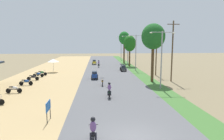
{
  "coord_description": "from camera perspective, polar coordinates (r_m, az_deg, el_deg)",
  "views": [
    {
      "loc": [
        -2.12,
        -10.97,
        5.83
      ],
      "look_at": [
        -0.02,
        16.04,
        1.96
      ],
      "focal_mm": 31.52,
      "sensor_mm": 36.0,
      "label": 1
    }
  ],
  "objects": [
    {
      "name": "ground_plane",
      "position": [
        12.6,
        6.09,
        -19.47
      ],
      "size": [
        180.0,
        180.0,
        0.0
      ],
      "primitive_type": "plane",
      "color": "#7A6B4C"
    },
    {
      "name": "road_strip",
      "position": [
        12.59,
        6.09,
        -19.31
      ],
      "size": [
        9.0,
        140.0,
        0.08
      ],
      "primitive_type": "cube",
      "color": "#565659",
      "rests_on": "ground"
    },
    {
      "name": "median_strip",
      "position": [
        14.67,
        29.55,
        -16.27
      ],
      "size": [
        2.4,
        140.0,
        0.06
      ],
      "primitive_type": "cube",
      "color": "#3D6B2D",
      "rests_on": "ground"
    },
    {
      "name": "parked_motorbike_second",
      "position": [
        25.06,
        -26.53,
        -4.9
      ],
      "size": [
        1.8,
        0.54,
        0.94
      ],
      "color": "black",
      "rests_on": "dirt_shoulder"
    },
    {
      "name": "parked_motorbike_third",
      "position": [
        28.79,
        -23.65,
        -3.13
      ],
      "size": [
        1.8,
        0.54,
        0.94
      ],
      "color": "black",
      "rests_on": "dirt_shoulder"
    },
    {
      "name": "parked_motorbike_fourth",
      "position": [
        32.08,
        -21.93,
        -1.94
      ],
      "size": [
        1.8,
        0.54,
        0.94
      ],
      "color": "black",
      "rests_on": "dirt_shoulder"
    },
    {
      "name": "parked_motorbike_fifth",
      "position": [
        34.73,
        -20.56,
        -1.14
      ],
      "size": [
        1.8,
        0.54,
        0.94
      ],
      "color": "black",
      "rests_on": "dirt_shoulder"
    },
    {
      "name": "parked_motorbike_sixth",
      "position": [
        36.12,
        -19.71,
        -0.75
      ],
      "size": [
        1.8,
        0.54,
        0.94
      ],
      "color": "black",
      "rests_on": "dirt_shoulder"
    },
    {
      "name": "street_signboard",
      "position": [
        15.3,
        -18.0,
        -10.26
      ],
      "size": [
        0.06,
        1.3,
        1.5
      ],
      "color": "#262628",
      "rests_on": "dirt_shoulder"
    },
    {
      "name": "vendor_umbrella",
      "position": [
        39.59,
        -16.71,
        2.68
      ],
      "size": [
        2.2,
        2.2,
        2.52
      ],
      "color": "#99999E",
      "rests_on": "dirt_shoulder"
    },
    {
      "name": "median_tree_nearest",
      "position": [
        28.98,
        11.88,
        9.33
      ],
      "size": [
        3.36,
        3.36,
        8.38
      ],
      "color": "#4C351E",
      "rests_on": "median_strip"
    },
    {
      "name": "median_tree_second",
      "position": [
        47.7,
        5.16,
        7.62
      ],
      "size": [
        2.94,
        2.94,
        7.34
      ],
      "color": "#4C351E",
      "rests_on": "median_strip"
    },
    {
      "name": "median_tree_third",
      "position": [
        54.93,
        3.55,
        9.14
      ],
      "size": [
        2.97,
        2.97,
        8.65
      ],
      "color": "#4C351E",
      "rests_on": "median_strip"
    },
    {
      "name": "streetlamp_near",
      "position": [
        24.86,
        14.17,
        4.09
      ],
      "size": [
        3.16,
        0.2,
        7.09
      ],
      "color": "gray",
      "rests_on": "median_strip"
    },
    {
      "name": "streetlamp_mid",
      "position": [
        40.27,
        6.93,
        5.81
      ],
      "size": [
        3.16,
        0.2,
        7.19
      ],
      "color": "gray",
      "rests_on": "median_strip"
    },
    {
      "name": "streetlamp_far",
      "position": [
        50.52,
        4.6,
        6.41
      ],
      "size": [
        3.16,
        0.2,
        7.39
      ],
      "color": "gray",
      "rests_on": "median_strip"
    },
    {
      "name": "streetlamp_farthest",
      "position": [
        64.17,
        2.66,
        6.91
      ],
      "size": [
        3.16,
        0.2,
        7.65
      ],
      "color": "gray",
      "rests_on": "median_strip"
    },
    {
      "name": "utility_pole_near",
      "position": [
        30.16,
        17.09,
        5.47
      ],
      "size": [
        1.8,
        0.2,
        8.86
      ],
      "color": "brown",
      "rests_on": "ground"
    },
    {
      "name": "utility_pole_far",
      "position": [
        35.21,
        12.75,
        5.69
      ],
      "size": [
        1.8,
        0.2,
        8.54
      ],
      "color": "brown",
      "rests_on": "ground"
    },
    {
      "name": "car_hatchback_blue",
      "position": [
        30.87,
        -5.07,
        -1.38
      ],
      "size": [
        1.04,
        2.0,
        1.23
      ],
      "color": "navy",
      "rests_on": "road_strip"
    },
    {
      "name": "car_sedan_charcoal",
      "position": [
        39.25,
        3.24,
        0.66
      ],
      "size": [
        1.1,
        2.26,
        1.19
      ],
      "color": "#282D33",
      "rests_on": "road_strip"
    },
    {
      "name": "car_hatchback_yellow",
      "position": [
        50.73,
        -5.16,
        2.34
      ],
      "size": [
        1.04,
        2.0,
        1.23
      ],
      "color": "gold",
      "rests_on": "road_strip"
    },
    {
      "name": "motorbike_foreground_rider",
      "position": [
        11.61,
        -5.48,
        -17.28
      ],
      "size": [
        0.54,
        1.8,
        1.66
      ],
      "color": "black",
      "rests_on": "road_strip"
    },
    {
      "name": "motorbike_ahead_second",
      "position": [
        20.54,
        -0.8,
        -5.89
      ],
      "size": [
        0.54,
        1.8,
        1.66
      ],
      "color": "black",
      "rests_on": "road_strip"
    },
    {
      "name": "motorbike_ahead_third",
      "position": [
        26.28,
        -2.8,
        -3.42
      ],
      "size": [
        0.54,
        1.8,
        0.94
      ],
      "color": "black",
      "rests_on": "road_strip"
    },
    {
      "name": "motorbike_ahead_fourth",
      "position": [
        45.24,
        -3.88,
        1.79
      ],
      "size": [
        0.54,
        1.8,
        1.66
      ],
      "color": "black",
      "rests_on": "road_strip"
    }
  ]
}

